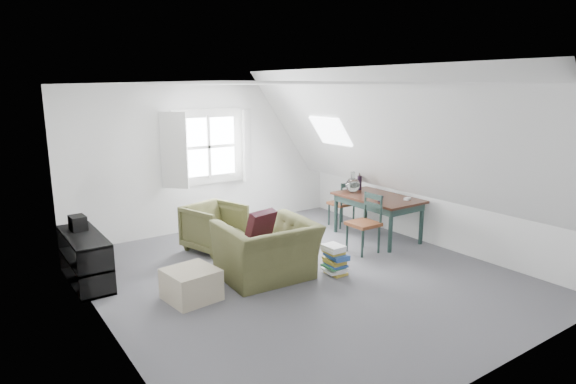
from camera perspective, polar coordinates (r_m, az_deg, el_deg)
floor at (r=6.53m, az=1.54°, el=-9.84°), size 5.50×5.50×0.00m
ceiling at (r=6.04m, az=1.68°, el=12.69°), size 5.50×5.50×0.00m
wall_back at (r=8.50m, az=-9.46°, el=4.00°), size 5.00×0.00×5.00m
wall_front at (r=4.33m, az=23.76°, el=-5.05°), size 5.00×0.00×5.00m
wall_left at (r=5.13m, az=-21.55°, el=-2.25°), size 0.00×5.50×5.50m
wall_right at (r=7.88m, az=16.44°, el=3.00°), size 0.00×5.50×5.50m
slope_left at (r=5.31m, az=-12.00°, el=4.62°), size 3.19×5.50×4.48m
slope_right at (r=7.10m, az=11.83°, el=6.54°), size 3.19×5.50×4.48m
dormer_window at (r=8.41m, az=-9.29°, el=5.29°), size 1.71×0.35×1.30m
skylight at (r=8.05m, az=5.07°, el=7.20°), size 0.35×0.75×0.47m
armchair_near at (r=6.44m, az=-2.48°, el=-10.15°), size 1.22×1.08×0.76m
armchair_far at (r=7.58m, az=-8.61°, el=-6.75°), size 0.96×0.98×0.72m
throw_pillow at (r=6.33m, az=-3.26°, el=-4.01°), size 0.45×0.32×0.42m
ottoman at (r=5.89m, az=-11.39°, el=-10.68°), size 0.62×0.62×0.37m
dining_table at (r=8.03m, az=10.57°, el=-1.15°), size 0.85×1.42×0.71m
demijohn at (r=8.19m, az=7.67°, el=0.89°), size 0.24×0.24×0.34m
vase_twigs at (r=8.43m, az=8.47°, el=1.17°), size 0.08×0.09×0.61m
cup at (r=7.63m, az=10.87°, el=-1.16°), size 0.12×0.12×0.09m
paper_box at (r=7.85m, az=13.96°, el=-0.79°), size 0.12×0.10×0.04m
dining_chair_far at (r=8.66m, az=6.50°, el=-1.29°), size 0.39×0.39×0.83m
dining_chair_near at (r=7.36m, az=9.12°, el=-3.57°), size 0.42×0.42×0.89m
media_shelf at (r=6.70m, az=-22.81°, el=-7.62°), size 0.42×1.25×0.64m
electronics_box at (r=6.84m, az=-23.64°, el=-3.43°), size 0.20×0.26×0.20m
magazine_stack at (r=6.53m, az=5.58°, el=-7.99°), size 0.30×0.36×0.40m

